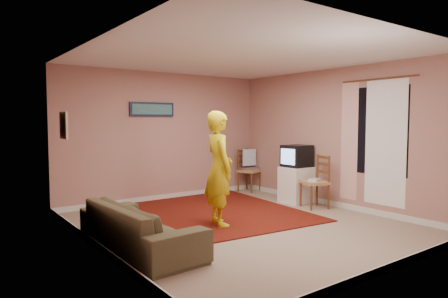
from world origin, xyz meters
TOP-DOWN VIEW (x-y plane):
  - ground at (0.00, 0.00)m, footprint 5.00×5.00m
  - wall_back at (0.00, 2.50)m, footprint 4.50×0.02m
  - wall_front at (0.00, -2.50)m, footprint 4.50×0.02m
  - wall_left at (-2.25, 0.00)m, footprint 0.02×5.00m
  - wall_right at (2.25, 0.00)m, footprint 0.02×5.00m
  - ceiling at (0.00, 0.00)m, footprint 4.50×5.00m
  - baseboard_back at (0.00, 2.49)m, footprint 4.50×0.02m
  - baseboard_front at (0.00, -2.49)m, footprint 4.50×0.02m
  - baseboard_left at (-2.24, 0.00)m, footprint 0.02×5.00m
  - baseboard_right at (2.24, 0.00)m, footprint 0.02×5.00m
  - window at (2.24, -0.90)m, footprint 0.01×1.10m
  - curtain_sheer at (2.23, -1.05)m, footprint 0.01×0.75m
  - curtain_floral at (2.21, -0.35)m, footprint 0.01×0.35m
  - curtain_rod at (2.20, -0.90)m, footprint 0.02×1.40m
  - picture_back at (-0.30, 2.47)m, footprint 0.95×0.04m
  - picture_left at (-2.22, 1.60)m, footprint 0.04×0.38m
  - area_rug at (0.19, 1.00)m, footprint 2.97×3.57m
  - tv_cabinet at (1.95, 0.68)m, footprint 0.56×0.51m
  - crt_tv at (1.94, 0.68)m, footprint 0.51×0.45m
  - chair_a at (2.00, 2.20)m, footprint 0.55×0.54m
  - dvd_player at (2.00, 2.20)m, footprint 0.37×0.26m
  - blue_throw at (2.00, 2.20)m, footprint 0.36×0.04m
  - chair_b at (1.85, 0.13)m, footprint 0.53×0.55m
  - game_console at (1.85, 0.13)m, footprint 0.27×0.23m
  - sofa at (-1.80, -0.20)m, footprint 0.90×2.06m
  - person at (-0.30, 0.17)m, footprint 0.58×0.73m

SIDE VIEW (x-z plane):
  - ground at x=0.00m, z-range 0.00..0.00m
  - area_rug at x=0.19m, z-range 0.00..0.02m
  - baseboard_back at x=0.00m, z-range 0.00..0.10m
  - baseboard_front at x=0.00m, z-range 0.00..0.10m
  - baseboard_left at x=-2.24m, z-range 0.00..0.10m
  - baseboard_right at x=2.24m, z-range 0.00..0.10m
  - sofa at x=-1.80m, z-range 0.00..0.59m
  - tv_cabinet at x=1.95m, z-range 0.00..0.71m
  - game_console at x=1.85m, z-range 0.50..0.55m
  - dvd_player at x=2.00m, z-range 0.50..0.56m
  - chair_a at x=2.00m, z-range 0.33..0.86m
  - chair_b at x=1.85m, z-range 0.33..0.87m
  - blue_throw at x=2.00m, z-range 0.60..0.97m
  - person at x=-0.30m, z-range 0.00..1.77m
  - crt_tv at x=1.94m, z-range 0.71..1.14m
  - curtain_sheer at x=2.23m, z-range 0.20..2.30m
  - curtain_floral at x=2.21m, z-range 0.20..2.30m
  - wall_back at x=0.00m, z-range 0.00..2.60m
  - wall_front at x=0.00m, z-range 0.00..2.60m
  - wall_left at x=-2.25m, z-range 0.00..2.60m
  - wall_right at x=2.25m, z-range 0.00..2.60m
  - window at x=2.24m, z-range 0.70..2.20m
  - picture_left at x=-2.22m, z-range 1.34..1.76m
  - picture_back at x=-0.30m, z-range 1.71..1.99m
  - curtain_rod at x=2.20m, z-range 2.31..2.33m
  - ceiling at x=0.00m, z-range 2.59..2.61m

